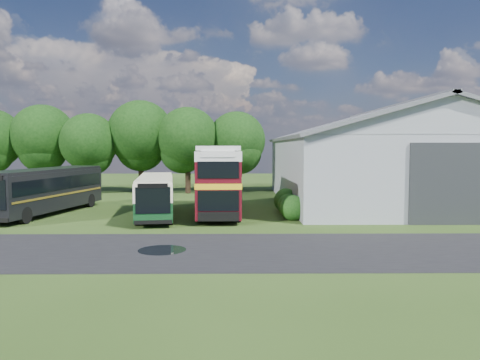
{
  "coord_description": "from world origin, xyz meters",
  "views": [
    {
      "loc": [
        1.85,
        -24.14,
        4.71
      ],
      "look_at": [
        2.19,
        8.0,
        2.46
      ],
      "focal_mm": 35.0,
      "sensor_mm": 36.0,
      "label": 1
    }
  ],
  "objects_px": {
    "bus_maroon_double": "(219,180)",
    "bus_dark_single": "(46,190)",
    "bus_green_single": "(156,195)",
    "storage_shed": "(388,154)"
  },
  "relations": [
    {
      "from": "bus_maroon_double",
      "to": "bus_dark_single",
      "type": "relative_size",
      "value": 0.94
    },
    {
      "from": "storage_shed",
      "to": "bus_dark_single",
      "type": "height_order",
      "value": "storage_shed"
    },
    {
      "from": "storage_shed",
      "to": "bus_dark_single",
      "type": "bearing_deg",
      "value": -164.94
    },
    {
      "from": "bus_maroon_double",
      "to": "bus_dark_single",
      "type": "bearing_deg",
      "value": 178.93
    },
    {
      "from": "bus_maroon_double",
      "to": "bus_green_single",
      "type": "bearing_deg",
      "value": -163.53
    },
    {
      "from": "bus_maroon_double",
      "to": "bus_dark_single",
      "type": "xyz_separation_m",
      "value": [
        -12.25,
        -0.07,
        -0.68
      ]
    },
    {
      "from": "bus_green_single",
      "to": "bus_maroon_double",
      "type": "distance_m",
      "value": 4.59
    },
    {
      "from": "bus_green_single",
      "to": "bus_dark_single",
      "type": "bearing_deg",
      "value": 162.8
    },
    {
      "from": "bus_maroon_double",
      "to": "bus_dark_single",
      "type": "distance_m",
      "value": 12.26
    },
    {
      "from": "storage_shed",
      "to": "bus_green_single",
      "type": "bearing_deg",
      "value": -155.53
    }
  ]
}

